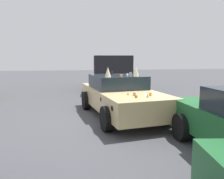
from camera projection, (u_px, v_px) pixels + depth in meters
name	position (u px, v px, depth m)	size (l,w,h in m)	color
ground_plane	(121.00, 116.00, 7.37)	(60.00, 60.00, 0.00)	#47474C
art_car_decorated	(120.00, 95.00, 7.34)	(4.55, 2.45, 1.65)	#D8BC7F
parked_van_far_right	(110.00, 71.00, 13.62)	(4.99, 2.62, 2.06)	black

